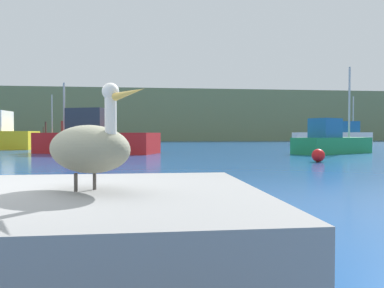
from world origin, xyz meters
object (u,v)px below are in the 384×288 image
at_px(fishing_boat_orange, 68,136).
at_px(fishing_boat_white, 333,136).
at_px(fishing_boat_red, 95,138).
at_px(pelican, 89,148).
at_px(mooring_buoy, 318,155).
at_px(fishing_boat_green, 331,142).

bearing_deg(fishing_boat_orange, fishing_boat_white, 165.61).
relative_size(fishing_boat_red, fishing_boat_white, 0.95).
distance_m(pelican, fishing_boat_red, 20.71).
bearing_deg(mooring_buoy, fishing_boat_white, 61.74).
bearing_deg(mooring_buoy, fishing_boat_green, 59.29).
relative_size(fishing_boat_green, mooring_buoy, 10.44).
bearing_deg(fishing_boat_orange, mooring_buoy, 116.11).
height_order(fishing_boat_orange, fishing_boat_white, fishing_boat_orange).
height_order(fishing_boat_red, mooring_buoy, fishing_boat_red).
xyz_separation_m(fishing_boat_white, mooring_buoy, (-12.84, -23.88, -0.66)).
bearing_deg(mooring_buoy, pelican, -122.27).
bearing_deg(mooring_buoy, fishing_boat_orange, 117.93).
xyz_separation_m(pelican, mooring_buoy, (7.64, 12.10, -0.79)).
bearing_deg(fishing_boat_white, mooring_buoy, -109.63).
xyz_separation_m(fishing_boat_green, fishing_boat_orange, (-19.88, 23.93, 0.27)).
distance_m(fishing_boat_white, mooring_buoy, 27.12).
height_order(pelican, fishing_boat_green, fishing_boat_green).
bearing_deg(fishing_boat_red, pelican, 117.92).
bearing_deg(fishing_boat_white, fishing_boat_orange, 176.06).
distance_m(fishing_boat_orange, fishing_boat_white, 29.63).
relative_size(pelican, mooring_buoy, 2.17).
distance_m(fishing_boat_green, fishing_boat_orange, 31.11).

